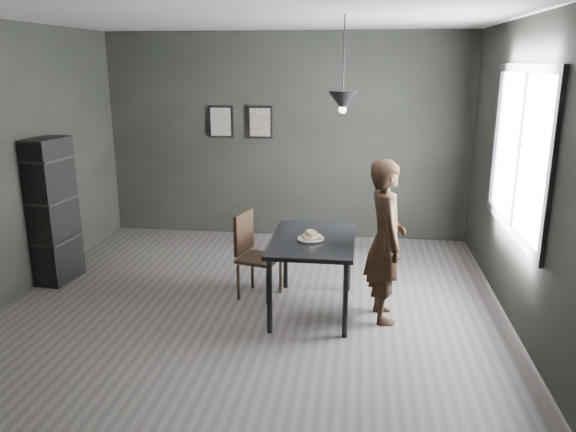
# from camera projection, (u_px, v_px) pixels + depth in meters

# --- Properties ---
(ground) EXTENTS (5.00, 5.00, 0.00)m
(ground) POSITION_uv_depth(u_px,v_px,m) (253.00, 306.00, 5.69)
(ground) COLOR #3A3432
(ground) RESTS_ON ground
(back_wall) EXTENTS (5.00, 0.10, 2.80)m
(back_wall) POSITION_uv_depth(u_px,v_px,m) (286.00, 137.00, 7.71)
(back_wall) COLOR black
(back_wall) RESTS_ON ground
(ceiling) EXTENTS (5.00, 5.00, 0.02)m
(ceiling) POSITION_uv_depth(u_px,v_px,m) (248.00, 14.00, 4.95)
(ceiling) COLOR silver
(ceiling) RESTS_ON ground
(window_assembly) EXTENTS (0.04, 1.96, 1.56)m
(window_assembly) POSITION_uv_depth(u_px,v_px,m) (519.00, 151.00, 5.15)
(window_assembly) COLOR white
(window_assembly) RESTS_ON ground
(cafe_table) EXTENTS (0.80, 1.20, 0.75)m
(cafe_table) POSITION_uv_depth(u_px,v_px,m) (313.00, 246.00, 5.44)
(cafe_table) COLOR black
(cafe_table) RESTS_ON ground
(white_plate) EXTENTS (0.23, 0.23, 0.01)m
(white_plate) POSITION_uv_depth(u_px,v_px,m) (311.00, 240.00, 5.35)
(white_plate) COLOR silver
(white_plate) RESTS_ON cafe_table
(donut_pile) EXTENTS (0.20, 0.20, 0.09)m
(donut_pile) POSITION_uv_depth(u_px,v_px,m) (311.00, 236.00, 5.34)
(donut_pile) COLOR beige
(donut_pile) RESTS_ON white_plate
(woman) EXTENTS (0.46, 0.62, 1.55)m
(woman) POSITION_uv_depth(u_px,v_px,m) (386.00, 241.00, 5.24)
(woman) COLOR black
(woman) RESTS_ON ground
(wood_chair) EXTENTS (0.48, 0.48, 0.90)m
(wood_chair) POSITION_uv_depth(u_px,v_px,m) (252.00, 249.00, 5.84)
(wood_chair) COLOR black
(wood_chair) RESTS_ON ground
(shelf_unit) EXTENTS (0.36, 0.56, 1.61)m
(shelf_unit) POSITION_uv_depth(u_px,v_px,m) (53.00, 211.00, 6.19)
(shelf_unit) COLOR black
(shelf_unit) RESTS_ON ground
(pendant_lamp) EXTENTS (0.28, 0.28, 0.86)m
(pendant_lamp) POSITION_uv_depth(u_px,v_px,m) (343.00, 101.00, 5.14)
(pendant_lamp) COLOR black
(pendant_lamp) RESTS_ON ground
(framed_print_left) EXTENTS (0.34, 0.04, 0.44)m
(framed_print_left) POSITION_uv_depth(u_px,v_px,m) (221.00, 122.00, 7.74)
(framed_print_left) COLOR black
(framed_print_left) RESTS_ON ground
(framed_print_right) EXTENTS (0.34, 0.04, 0.44)m
(framed_print_right) POSITION_uv_depth(u_px,v_px,m) (260.00, 122.00, 7.67)
(framed_print_right) COLOR black
(framed_print_right) RESTS_ON ground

